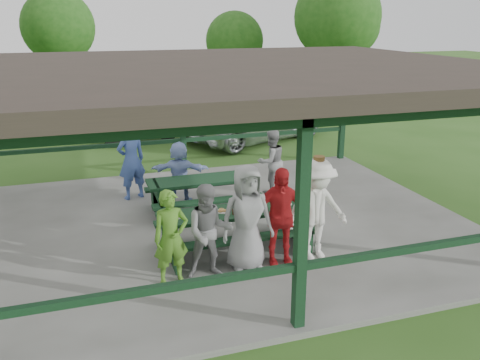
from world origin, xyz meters
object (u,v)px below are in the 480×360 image
object	(u,v)px
spectator_lblue	(179,172)
picnic_table_near	(235,224)
contestant_white_fedora	(317,209)
farm_trailer	(134,120)
spectator_blue	(131,160)
contestant_grey_mid	(247,218)
spectator_grey	(271,161)
contestant_grey_left	(209,232)
pickup_truck	(255,118)
picnic_table_far	(203,191)
contestant_red	(280,217)
contestant_green	(171,238)

from	to	relation	value
spectator_lblue	picnic_table_near	bearing A→B (deg)	117.17
contestant_white_fedora	farm_trailer	xyz separation A→B (m)	(-1.92, 10.59, -0.31)
picnic_table_near	spectator_blue	distance (m)	3.67
contestant_grey_mid	spectator_grey	world-z (taller)	contestant_grey_mid
contestant_grey_left	contestant_grey_mid	xyz separation A→B (m)	(0.66, 0.09, 0.12)
contestant_grey_left	pickup_truck	size ratio (longest dim) A/B	0.29
picnic_table_far	farm_trailer	size ratio (longest dim) A/B	0.59
picnic_table_far	pickup_truck	bearing A→B (deg)	61.73
contestant_grey_left	contestant_red	world-z (taller)	contestant_red
contestant_grey_mid	contestant_white_fedora	world-z (taller)	contestant_white_fedora
spectator_blue	picnic_table_far	bearing A→B (deg)	116.01
contestant_red	spectator_grey	distance (m)	3.77
contestant_grey_left	spectator_grey	distance (m)	4.41
contestant_grey_mid	pickup_truck	xyz separation A→B (m)	(3.45, 9.33, -0.25)
contestant_grey_mid	spectator_blue	xyz separation A→B (m)	(-1.42, 4.12, 0.02)
contestant_red	spectator_blue	xyz separation A→B (m)	(-2.00, 4.13, 0.06)
contestant_green	contestant_white_fedora	xyz separation A→B (m)	(2.56, 0.11, 0.13)
spectator_grey	spectator_lblue	bearing A→B (deg)	-14.96
contestant_grey_left	farm_trailer	size ratio (longest dim) A/B	0.39
spectator_blue	spectator_grey	distance (m)	3.29
pickup_truck	contestant_red	bearing A→B (deg)	140.21
contestant_red	spectator_lblue	bearing A→B (deg)	115.92
contestant_red	pickup_truck	xyz separation A→B (m)	(2.87, 9.34, -0.21)
contestant_red	contestant_green	bearing A→B (deg)	-167.19
contestant_red	pickup_truck	world-z (taller)	contestant_red
spectator_blue	spectator_grey	xyz separation A→B (m)	(3.24, -0.57, -0.16)
contestant_grey_mid	spectator_lblue	bearing A→B (deg)	97.01
picnic_table_near	spectator_lblue	world-z (taller)	spectator_lblue
contestant_grey_mid	contestant_white_fedora	xyz separation A→B (m)	(1.28, 0.02, -0.01)
contestant_green	farm_trailer	world-z (taller)	contestant_green
spectator_blue	pickup_truck	bearing A→B (deg)	-152.65
contestant_grey_left	spectator_blue	world-z (taller)	spectator_blue
contestant_white_fedora	spectator_grey	size ratio (longest dim) A/B	1.21
contestant_white_fedora	contestant_green	bearing A→B (deg)	-179.64
contestant_grey_left	spectator_lblue	distance (m)	3.64
spectator_lblue	spectator_grey	xyz separation A→B (m)	(2.24, 0.02, 0.05)
contestant_red	spectator_lblue	distance (m)	3.69
picnic_table_far	contestant_red	xyz separation A→B (m)	(0.64, -2.80, 0.40)
picnic_table_far	spectator_grey	size ratio (longest dim) A/B	1.55
contestant_green	contestant_grey_mid	xyz separation A→B (m)	(1.29, 0.10, 0.13)
farm_trailer	picnic_table_near	bearing A→B (deg)	-98.62
contestant_green	pickup_truck	xyz separation A→B (m)	(4.74, 9.42, -0.12)
pickup_truck	spectator_blue	bearing A→B (deg)	114.19
contestant_white_fedora	farm_trailer	bearing A→B (deg)	98.10
spectator_blue	pickup_truck	xyz separation A→B (m)	(4.87, 5.20, -0.27)
picnic_table_far	pickup_truck	size ratio (longest dim) A/B	0.44
picnic_table_far	contestant_red	world-z (taller)	contestant_red
contestant_grey_mid	contestant_red	world-z (taller)	contestant_grey_mid
contestant_grey_left	contestant_grey_mid	bearing A→B (deg)	15.17
contestant_white_fedora	spectator_lblue	world-z (taller)	contestant_white_fedora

